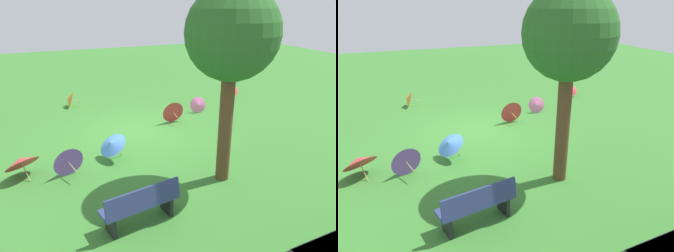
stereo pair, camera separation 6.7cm
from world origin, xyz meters
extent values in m
plane|color=#387A2D|center=(0.00, 0.00, 0.00)|extent=(40.00, 40.00, 0.00)
cube|color=navy|center=(1.39, 4.62, 0.45)|extent=(1.66, 0.74, 0.05)
cube|color=navy|center=(1.35, 4.82, 0.68)|extent=(1.59, 0.40, 0.45)
cube|color=black|center=(2.02, 4.74, 0.23)|extent=(0.15, 0.41, 0.45)
cube|color=black|center=(0.76, 4.50, 0.23)|extent=(0.15, 0.41, 0.45)
cylinder|color=brown|center=(-1.07, 3.73, 1.47)|extent=(0.33, 0.33, 2.94)
sphere|color=#286023|center=(-1.07, 3.73, 3.56)|extent=(2.08, 2.08, 2.08)
cylinder|color=tan|center=(-5.28, -2.53, 0.16)|extent=(0.04, 0.28, 0.33)
cone|color=#D8383F|center=(-5.27, -2.36, 0.36)|extent=(0.64, 0.57, 0.48)
sphere|color=tan|center=(-5.27, -2.32, 0.41)|extent=(0.04, 0.05, 0.05)
cylinder|color=tan|center=(2.44, 2.39, 0.35)|extent=(0.16, 0.43, 0.10)
cone|color=purple|center=(2.53, 2.10, 0.40)|extent=(0.84, 0.53, 0.81)
sphere|color=tan|center=(2.56, 2.02, 0.42)|extent=(0.05, 0.05, 0.04)
cylinder|color=tan|center=(3.53, 1.97, 0.19)|extent=(0.16, 0.28, 0.39)
cone|color=#D8383F|center=(3.62, 1.79, 0.45)|extent=(1.12, 1.09, 0.66)
sphere|color=tan|center=(3.64, 1.74, 0.52)|extent=(0.06, 0.06, 0.05)
cylinder|color=tan|center=(-2.86, -1.21, 0.26)|extent=(0.13, 0.39, 0.12)
cone|color=pink|center=(-2.80, -0.97, 0.32)|extent=(0.68, 0.41, 0.64)
sphere|color=tan|center=(-2.78, -0.92, 0.33)|extent=(0.05, 0.05, 0.04)
cylinder|color=tan|center=(1.62, -3.62, 0.25)|extent=(0.38, 0.04, 0.15)
cone|color=orange|center=(1.87, -3.63, 0.34)|extent=(0.40, 0.69, 0.68)
sphere|color=tan|center=(1.94, -3.64, 0.37)|extent=(0.05, 0.04, 0.05)
cylinder|color=tan|center=(-1.45, -0.13, 0.35)|extent=(0.04, 0.41, 0.11)
cone|color=#D8383F|center=(-1.44, -0.39, 0.41)|extent=(0.82, 0.33, 0.82)
sphere|color=tan|center=(-1.44, -0.46, 0.42)|extent=(0.04, 0.04, 0.04)
cylinder|color=tan|center=(1.11, 1.62, 0.22)|extent=(0.30, 0.16, 0.44)
cone|color=#4C8CE5|center=(1.29, 1.71, 0.49)|extent=(1.00, 1.03, 0.58)
sphere|color=tan|center=(1.33, 1.73, 0.56)|extent=(0.06, 0.05, 0.05)
camera|label=1|loc=(2.88, 9.78, 4.26)|focal=34.22mm
camera|label=2|loc=(2.82, 9.81, 4.26)|focal=34.22mm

